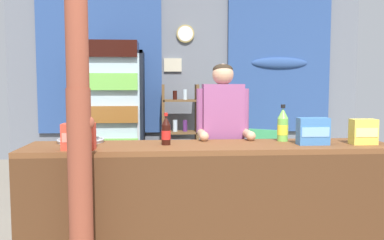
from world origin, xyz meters
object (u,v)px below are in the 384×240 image
Objects in this scene: drink_fridge at (116,112)px; plastic_lawn_chair at (268,159)px; snack_box_biscuit at (313,131)px; snack_box_crackers at (79,137)px; stall_counter at (212,192)px; pastry_tray at (80,140)px; shopkeeper at (223,130)px; bottle_shelf_rack at (180,136)px; timber_post at (78,97)px; soda_bottle_lime_soda at (283,126)px; soda_bottle_cola at (166,131)px; snack_box_instant_noodle at (363,132)px.

drink_fridge is 1.98m from plastic_lawn_chair.
snack_box_crackers is at bearing -176.51° from snack_box_biscuit.
stall_counter is at bearing 3.69° from snack_box_crackers.
snack_box_biscuit is (0.80, 0.05, 0.46)m from stall_counter.
shopkeeper is at bearing 12.12° from pastry_tray.
bottle_shelf_rack is at bearing 70.28° from snack_box_crackers.
snack_box_biscuit reaches higher than plastic_lawn_chair.
plastic_lawn_chair is 2.70m from snack_box_crackers.
timber_post is 8.98× the size of soda_bottle_lime_soda.
shopkeeper is (1.12, -1.57, -0.06)m from drink_fridge.
snack_box_crackers is (-1.78, -0.11, -0.01)m from snack_box_biscuit.
soda_bottle_lime_soda is (1.57, -1.88, 0.01)m from drink_fridge.
snack_box_instant_noodle is (1.55, -0.09, -0.01)m from soda_bottle_cola.
drink_fridge is 9.61× the size of snack_box_instant_noodle.
soda_bottle_lime_soda is (-0.29, -1.53, 0.56)m from plastic_lawn_chair.
snack_box_instant_noodle is 0.86× the size of snack_box_crackers.
snack_box_instant_noodle is at bearing -3.25° from soda_bottle_cola.
pastry_tray is (-0.90, -1.97, 0.22)m from bottle_shelf_rack.
bottle_shelf_rack reaches higher than soda_bottle_lime_soda.
drink_fridge reaches higher than pastry_tray.
bottle_shelf_rack is (0.78, 2.63, -0.59)m from timber_post.
timber_post is at bearing -140.63° from soda_bottle_cola.
snack_box_crackers is at bearing -168.41° from soda_bottle_lime_soda.
timber_post reaches higher than snack_box_biscuit.
timber_post is 1.97× the size of bottle_shelf_rack.
snack_box_crackers is (-0.06, 0.28, -0.29)m from timber_post.
shopkeeper reaches higher than snack_box_crackers.
stall_counter is at bearing -178.31° from snack_box_instant_noodle.
soda_bottle_lime_soda reaches higher than snack_box_biscuit.
bottle_shelf_rack is 0.88× the size of shopkeeper.
shopkeeper is 5.17× the size of soda_bottle_lime_soda.
pastry_tray is at bearing 164.54° from soda_bottle_cola.
pastry_tray reaches higher than plastic_lawn_chair.
snack_box_biscuit is 0.40m from snack_box_instant_noodle.
plastic_lawn_chair is (1.83, 2.14, -0.82)m from timber_post.
soda_bottle_cola is 1.55m from snack_box_instant_noodle.
drink_fridge is at bearing 125.46° from shopkeeper.
snack_box_biscuit is at bearing 12.85° from timber_post.
timber_post reaches higher than stall_counter.
plastic_lawn_chair is at bearing 62.88° from stall_counter.
soda_bottle_cola is (0.60, -2.02, -0.01)m from drink_fridge.
soda_bottle_cola is at bearing -138.70° from shopkeeper.
snack_box_biscuit reaches higher than snack_box_crackers.
stall_counter is 2.05× the size of bottle_shelf_rack.
plastic_lawn_chair is (1.86, -0.35, -0.55)m from drink_fridge.
soda_bottle_cola is 0.73m from pastry_tray.
drink_fridge is 2.21m from snack_box_crackers.
soda_bottle_cola is 1.05× the size of snack_box_biscuit.
shopkeeper is 0.56m from soda_bottle_lime_soda.
stall_counter is 1.29m from snack_box_instant_noodle.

